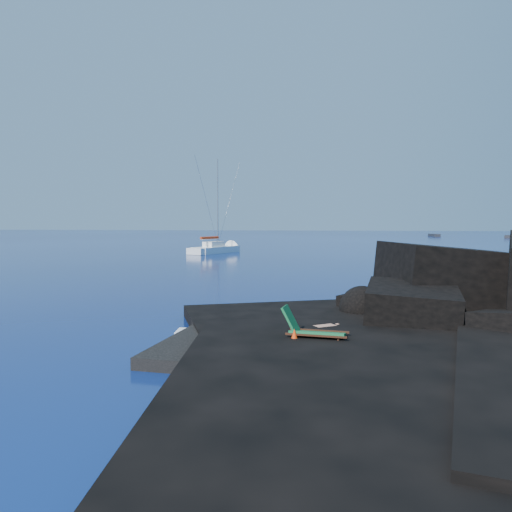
{
  "coord_description": "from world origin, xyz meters",
  "views": [
    {
      "loc": [
        5.22,
        -14.5,
        4.0
      ],
      "look_at": [
        1.01,
        13.76,
        2.0
      ],
      "focal_mm": 35.0,
      "sensor_mm": 36.0,
      "label": 1
    }
  ],
  "objects_px": {
    "sailboat": "(216,253)",
    "deck_chair": "(318,325)",
    "distant_boat_a": "(434,236)",
    "sunbather": "(325,328)",
    "distant_boat_b": "(509,238)",
    "marker_cone": "(294,338)"
  },
  "relations": [
    {
      "from": "distant_boat_a",
      "to": "deck_chair",
      "type": "bearing_deg",
      "value": -110.23
    },
    {
      "from": "sailboat",
      "to": "deck_chair",
      "type": "xyz_separation_m",
      "value": [
        13.88,
        -46.64,
        0.98
      ]
    },
    {
      "from": "distant_boat_b",
      "to": "deck_chair",
      "type": "bearing_deg",
      "value": -88.09
    },
    {
      "from": "sailboat",
      "to": "distant_boat_b",
      "type": "distance_m",
      "value": 86.11
    },
    {
      "from": "sunbather",
      "to": "marker_cone",
      "type": "bearing_deg",
      "value": -149.1
    },
    {
      "from": "deck_chair",
      "to": "distant_boat_a",
      "type": "height_order",
      "value": "deck_chair"
    },
    {
      "from": "deck_chair",
      "to": "distant_boat_a",
      "type": "bearing_deg",
      "value": 84.61
    },
    {
      "from": "deck_chair",
      "to": "distant_boat_b",
      "type": "height_order",
      "value": "deck_chair"
    },
    {
      "from": "deck_chair",
      "to": "marker_cone",
      "type": "xyz_separation_m",
      "value": [
        -0.66,
        -0.27,
        -0.35
      ]
    },
    {
      "from": "marker_cone",
      "to": "distant_boat_a",
      "type": "bearing_deg",
      "value": 77.08
    },
    {
      "from": "deck_chair",
      "to": "distant_boat_b",
      "type": "distance_m",
      "value": 119.56
    },
    {
      "from": "sailboat",
      "to": "distant_boat_a",
      "type": "xyz_separation_m",
      "value": [
        41.14,
        74.77,
        0.0
      ]
    },
    {
      "from": "sunbather",
      "to": "marker_cone",
      "type": "height_order",
      "value": "marker_cone"
    },
    {
      "from": "deck_chair",
      "to": "sunbather",
      "type": "xyz_separation_m",
      "value": [
        0.2,
        1.62,
        -0.45
      ]
    },
    {
      "from": "marker_cone",
      "to": "sailboat",
      "type": "bearing_deg",
      "value": 105.74
    },
    {
      "from": "deck_chair",
      "to": "distant_boat_a",
      "type": "xyz_separation_m",
      "value": [
        27.26,
        121.41,
        -0.98
      ]
    },
    {
      "from": "sunbather",
      "to": "distant_boat_a",
      "type": "height_order",
      "value": "sunbather"
    },
    {
      "from": "sailboat",
      "to": "distant_boat_b",
      "type": "bearing_deg",
      "value": 72.09
    },
    {
      "from": "marker_cone",
      "to": "distant_boat_a",
      "type": "distance_m",
      "value": 124.84
    },
    {
      "from": "distant_boat_b",
      "to": "marker_cone",
      "type": "bearing_deg",
      "value": -88.34
    },
    {
      "from": "sailboat",
      "to": "distant_boat_a",
      "type": "distance_m",
      "value": 85.34
    },
    {
      "from": "distant_boat_a",
      "to": "distant_boat_b",
      "type": "distance_m",
      "value": 17.98
    }
  ]
}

